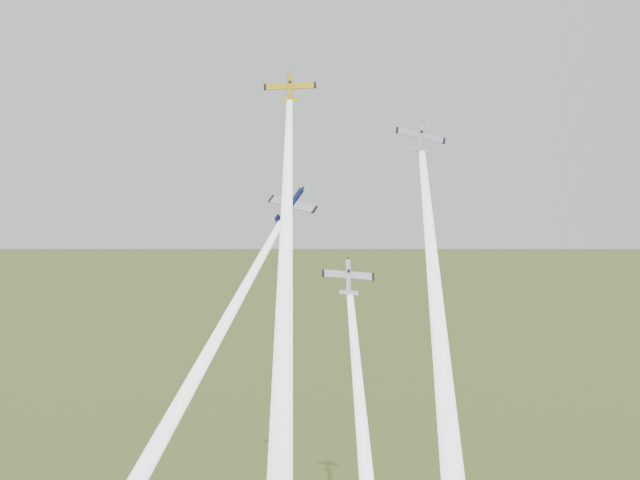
{
  "coord_description": "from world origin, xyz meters",
  "views": [
    {
      "loc": [
        20.88,
        -116.19,
        102.26
      ],
      "look_at": [
        0.0,
        -6.0,
        92.0
      ],
      "focal_mm": 45.0,
      "sensor_mm": 36.0,
      "label": 1
    }
  ],
  "objects_px": {
    "plane_navy": "(290,206)",
    "plane_silver_right": "(421,137)",
    "plane_silver_low": "(348,277)",
    "plane_yellow": "(290,88)"
  },
  "relations": [
    {
      "from": "plane_silver_right",
      "to": "plane_silver_low",
      "type": "distance_m",
      "value": 22.86
    },
    {
      "from": "plane_yellow",
      "to": "plane_navy",
      "type": "height_order",
      "value": "plane_yellow"
    },
    {
      "from": "plane_navy",
      "to": "plane_silver_right",
      "type": "distance_m",
      "value": 21.14
    },
    {
      "from": "plane_silver_low",
      "to": "plane_yellow",
      "type": "bearing_deg",
      "value": 111.11
    },
    {
      "from": "plane_navy",
      "to": "plane_silver_low",
      "type": "distance_m",
      "value": 14.72
    },
    {
      "from": "plane_yellow",
      "to": "plane_silver_right",
      "type": "xyz_separation_m",
      "value": [
        20.75,
        -7.58,
        -8.05
      ]
    },
    {
      "from": "plane_navy",
      "to": "plane_silver_right",
      "type": "height_order",
      "value": "plane_silver_right"
    },
    {
      "from": "plane_navy",
      "to": "plane_silver_low",
      "type": "relative_size",
      "value": 1.15
    },
    {
      "from": "plane_yellow",
      "to": "plane_silver_right",
      "type": "relative_size",
      "value": 1.13
    },
    {
      "from": "plane_yellow",
      "to": "plane_navy",
      "type": "bearing_deg",
      "value": -88.7
    }
  ]
}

